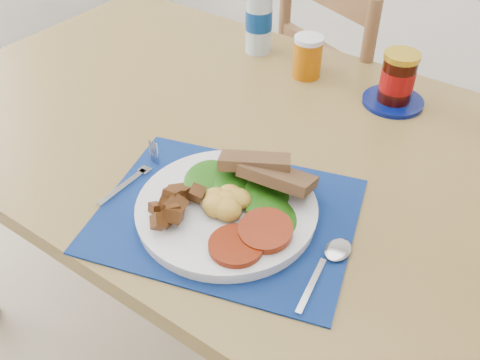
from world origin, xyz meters
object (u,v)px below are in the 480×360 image
(breakfast_plate, at_px, (222,205))
(juice_glass, at_px, (307,58))
(chair_far, at_px, (344,84))
(jam_on_saucer, at_px, (397,82))
(water_bottle, at_px, (259,14))

(breakfast_plate, distance_m, juice_glass, 0.53)
(chair_far, bearing_deg, juice_glass, 118.25)
(breakfast_plate, bearing_deg, jam_on_saucer, 58.40)
(breakfast_plate, xyz_separation_m, jam_on_saucer, (0.09, 0.52, 0.03))
(chair_far, distance_m, water_bottle, 0.43)
(jam_on_saucer, bearing_deg, breakfast_plate, -100.32)
(chair_far, height_order, water_bottle, chair_far)
(chair_far, relative_size, jam_on_saucer, 8.06)
(chair_far, bearing_deg, breakfast_plate, 123.18)
(water_bottle, bearing_deg, jam_on_saucer, -5.75)
(water_bottle, distance_m, juice_glass, 0.18)
(chair_far, height_order, juice_glass, chair_far)
(chair_far, distance_m, jam_on_saucer, 0.48)
(water_bottle, height_order, juice_glass, water_bottle)
(chair_far, height_order, jam_on_saucer, chair_far)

